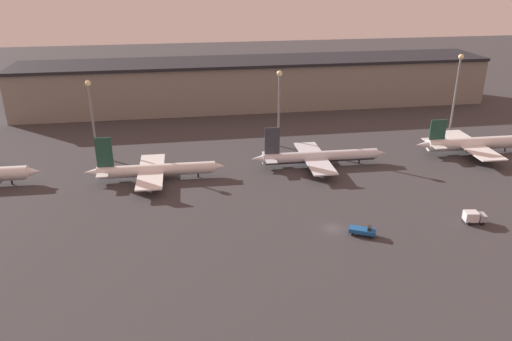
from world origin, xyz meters
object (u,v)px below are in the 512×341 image
at_px(airplane_1, 155,170).
at_px(airplane_2, 318,157).
at_px(service_vehicle_2, 474,217).
at_px(service_vehicle_0, 363,231).
at_px(airplane_3, 473,144).

bearing_deg(airplane_1, airplane_2, 4.51).
xyz_separation_m(airplane_1, service_vehicle_2, (75.32, -38.53, -1.28)).
xyz_separation_m(airplane_2, service_vehicle_0, (-1.63, -42.60, -1.74)).
bearing_deg(airplane_2, airplane_3, 3.68).
relative_size(service_vehicle_0, service_vehicle_2, 1.20).
relative_size(airplane_3, service_vehicle_0, 6.21).
bearing_deg(service_vehicle_0, airplane_1, 166.80).
distance_m(airplane_1, airplane_2, 48.95).
bearing_deg(airplane_2, service_vehicle_2, -56.06).
height_order(airplane_2, service_vehicle_0, airplane_2).
bearing_deg(service_vehicle_2, airplane_2, 131.71).
relative_size(airplane_3, service_vehicle_2, 7.46).
xyz_separation_m(airplane_2, service_vehicle_2, (26.45, -41.28, -1.25)).
distance_m(airplane_1, service_vehicle_2, 84.61).
relative_size(airplane_1, service_vehicle_0, 6.24).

